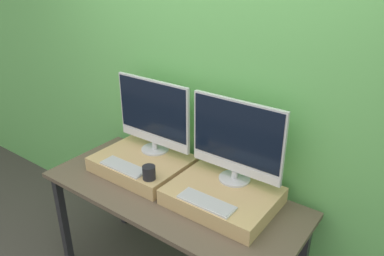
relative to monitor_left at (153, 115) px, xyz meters
name	(u,v)px	position (x,y,z in m)	size (l,w,h in m)	color
wall_back	(210,98)	(0.33, 0.20, 0.13)	(8.00, 0.04, 2.60)	#66B75B
workbench	(171,203)	(0.33, -0.22, -0.46)	(1.71, 0.71, 0.80)	brown
wooden_riser_left	(143,163)	(0.00, -0.13, -0.32)	(0.62, 0.48, 0.10)	tan
monitor_left	(153,115)	(0.00, 0.00, 0.00)	(0.60, 0.19, 0.52)	silver
keyboard_left	(124,167)	(0.00, -0.31, -0.26)	(0.34, 0.12, 0.01)	silver
mug	(149,173)	(0.22, -0.31, -0.23)	(0.08, 0.08, 0.09)	black
wooden_riser_right	(223,196)	(0.65, -0.13, -0.32)	(0.62, 0.48, 0.10)	tan
monitor_right	(236,140)	(0.65, 0.00, 0.00)	(0.60, 0.19, 0.52)	silver
keyboard_right	(206,202)	(0.65, -0.31, -0.26)	(0.34, 0.12, 0.01)	silver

